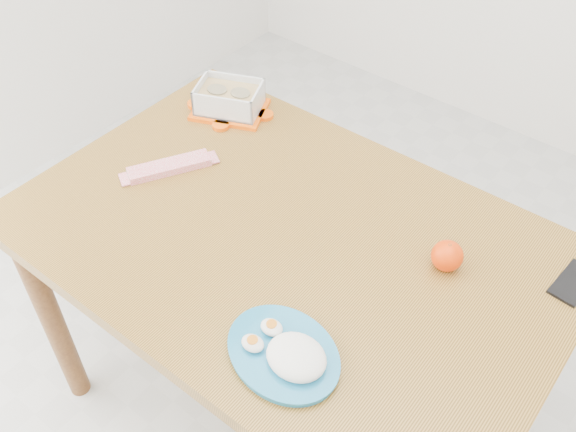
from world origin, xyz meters
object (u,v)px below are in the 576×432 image
Objects in this scene: dining_table at (288,265)px; orange_fruit at (447,256)px; food_container at (229,99)px; rice_plate at (287,353)px; smartphone at (574,283)px.

orange_fruit reaches higher than dining_table.
food_container reaches higher than rice_plate.
orange_fruit reaches higher than smartphone.
dining_table is 4.53× the size of rice_plate.
smartphone reaches higher than dining_table.
dining_table is 5.23× the size of food_container.
food_container is at bearing 146.77° from dining_table.
food_container is 0.97m from smartphone.
food_container is 0.81m from rice_plate.
food_container reaches higher than dining_table.
rice_plate is 0.62m from smartphone.
smartphone is at bearing 28.61° from orange_fruit.
smartphone is at bearing -24.34° from food_container.
food_container is at bearing 169.88° from orange_fruit.
orange_fruit is (0.31, 0.14, 0.13)m from dining_table.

